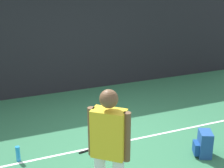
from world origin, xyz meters
TOP-DOWN VIEW (x-y plane):
  - ground_plane at (0.00, 0.00)m, footprint 12.00×12.00m
  - back_fence at (0.00, 3.00)m, footprint 10.00×0.10m
  - court_line at (0.00, 0.03)m, footprint 9.00×0.05m
  - tennis_player at (-0.87, -1.61)m, footprint 0.45×0.43m
  - tennis_racket at (-0.39, 0.01)m, footprint 0.63×0.38m
  - backpack at (1.11, -0.91)m, footprint 0.36×0.36m
  - water_bottle at (-1.78, 0.10)m, footprint 0.07×0.07m

SIDE VIEW (x-z plane):
  - ground_plane at x=0.00m, z-range 0.00..0.00m
  - court_line at x=0.00m, z-range 0.00..0.00m
  - tennis_racket at x=-0.39m, z-range 0.00..0.03m
  - water_bottle at x=-1.78m, z-range 0.00..0.26m
  - backpack at x=1.11m, z-range -0.01..0.43m
  - tennis_player at x=-0.87m, z-range 0.12..1.82m
  - back_fence at x=0.00m, z-range 0.00..2.75m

